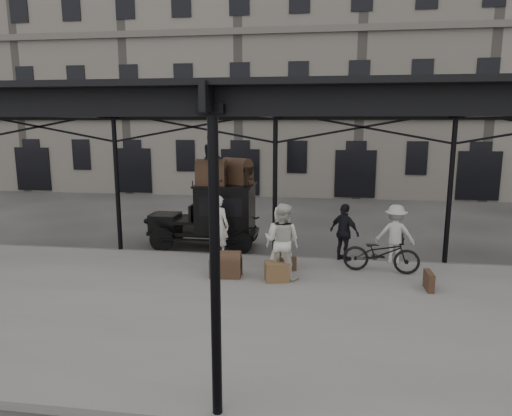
{
  "coord_description": "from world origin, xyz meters",
  "views": [
    {
      "loc": [
        1.37,
        -11.47,
        4.18
      ],
      "look_at": [
        -0.52,
        1.6,
        1.7
      ],
      "focal_mm": 32.0,
      "sensor_mm": 36.0,
      "label": 1
    }
  ],
  "objects": [
    {
      "name": "ground",
      "position": [
        0.0,
        0.0,
        0.0
      ],
      "size": [
        120.0,
        120.0,
        0.0
      ],
      "primitive_type": "plane",
      "color": "#383533",
      "rests_on": "ground"
    },
    {
      "name": "platform",
      "position": [
        0.0,
        -2.0,
        0.07
      ],
      "size": [
        28.0,
        8.0,
        0.15
      ],
      "primitive_type": "cube",
      "color": "slate",
      "rests_on": "ground"
    },
    {
      "name": "canopy",
      "position": [
        0.0,
        -1.72,
        4.6
      ],
      "size": [
        22.5,
        9.0,
        4.74
      ],
      "color": "black",
      "rests_on": "ground"
    },
    {
      "name": "building_frontage",
      "position": [
        0.0,
        18.0,
        7.0
      ],
      "size": [
        64.0,
        8.0,
        14.0
      ],
      "primitive_type": "cube",
      "color": "slate",
      "rests_on": "ground"
    },
    {
      "name": "taxi",
      "position": [
        -2.08,
        3.13,
        1.2
      ],
      "size": [
        3.65,
        1.55,
        2.18
      ],
      "color": "black",
      "rests_on": "ground"
    },
    {
      "name": "porter_left",
      "position": [
        -1.7,
        1.8,
        1.09
      ],
      "size": [
        0.79,
        0.64,
        1.88
      ],
      "primitive_type": "imported",
      "rotation": [
        0.0,
        0.0,
        2.82
      ],
      "color": "silver",
      "rests_on": "platform"
    },
    {
      "name": "porter_midleft",
      "position": [
        0.39,
        0.02,
        1.15
      ],
      "size": [
        1.13,
        0.98,
        1.99
      ],
      "primitive_type": "imported",
      "rotation": [
        0.0,
        0.0,
        2.88
      ],
      "color": "beige",
      "rests_on": "platform"
    },
    {
      "name": "porter_centre",
      "position": [
        0.33,
        0.77,
        1.05
      ],
      "size": [
        0.9,
        0.61,
        1.8
      ],
      "primitive_type": "imported",
      "rotation": [
        0.0,
        0.0,
        3.18
      ],
      "color": "beige",
      "rests_on": "platform"
    },
    {
      "name": "porter_official",
      "position": [
        2.08,
        1.8,
        1.0
      ],
      "size": [
        1.04,
        0.96,
        1.71
      ],
      "primitive_type": "imported",
      "rotation": [
        0.0,
        0.0,
        2.45
      ],
      "color": "black",
      "rests_on": "platform"
    },
    {
      "name": "porter_right",
      "position": [
        3.53,
        1.8,
        1.01
      ],
      "size": [
        1.17,
        0.75,
        1.72
      ],
      "primitive_type": "imported",
      "rotation": [
        0.0,
        0.0,
        3.04
      ],
      "color": "beige",
      "rests_on": "platform"
    },
    {
      "name": "bicycle",
      "position": [
        3.03,
        0.85,
        0.68
      ],
      "size": [
        2.1,
        0.92,
        1.07
      ],
      "primitive_type": "imported",
      "rotation": [
        0.0,
        0.0,
        1.46
      ],
      "color": "black",
      "rests_on": "platform"
    },
    {
      "name": "porter_roof",
      "position": [
        -2.11,
        3.03,
        3.05
      ],
      "size": [
        0.85,
        0.98,
        1.74
      ],
      "primitive_type": "imported",
      "rotation": [
        0.0,
        0.0,
        1.83
      ],
      "color": "black",
      "rests_on": "taxi"
    },
    {
      "name": "steamer_trunk_roof_near",
      "position": [
        -2.16,
        2.88,
        2.53
      ],
      "size": [
        0.97,
        0.6,
        0.7
      ],
      "primitive_type": null,
      "rotation": [
        0.0,
        0.0,
        0.02
      ],
      "color": "#462C20",
      "rests_on": "taxi"
    },
    {
      "name": "steamer_trunk_roof_far",
      "position": [
        -1.41,
        3.33,
        2.53
      ],
      "size": [
        1.13,
        0.97,
        0.71
      ],
      "primitive_type": null,
      "rotation": [
        0.0,
        0.0,
        -0.48
      ],
      "color": "#462C20",
      "rests_on": "taxi"
    },
    {
      "name": "steamer_trunk_platform",
      "position": [
        -1.08,
        -0.12,
        0.45
      ],
      "size": [
        0.84,
        0.56,
        0.59
      ],
      "primitive_type": null,
      "rotation": [
        0.0,
        0.0,
        0.08
      ],
      "color": "#462C20",
      "rests_on": "platform"
    },
    {
      "name": "wicker_hamper",
      "position": [
        0.29,
        -0.25,
        0.4
      ],
      "size": [
        0.69,
        0.59,
        0.5
      ],
      "primitive_type": "cube",
      "rotation": [
        0.0,
        0.0,
        0.25
      ],
      "color": "brown",
      "rests_on": "platform"
    },
    {
      "name": "suitcase_upright",
      "position": [
        4.04,
        -0.36,
        0.38
      ],
      "size": [
        0.16,
        0.6,
        0.45
      ],
      "primitive_type": "cube",
      "rotation": [
        0.0,
        0.0,
        0.01
      ],
      "color": "#462C20",
      "rests_on": "platform"
    },
    {
      "name": "suitcase_flat",
      "position": [
        0.45,
        0.54,
        0.35
      ],
      "size": [
        0.61,
        0.35,
        0.4
      ],
      "primitive_type": "cube",
      "rotation": [
        0.0,
        0.0,
        0.36
      ],
      "color": "#462C20",
      "rests_on": "platform"
    }
  ]
}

